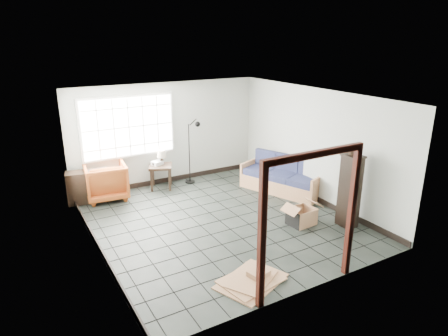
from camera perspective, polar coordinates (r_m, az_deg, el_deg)
ground at (r=8.44m, az=-0.64°, el=-7.54°), size 5.50×5.50×0.00m
room_shell at (r=7.88m, az=-0.79°, el=3.59°), size 5.02×5.52×2.61m
window_panel at (r=9.94m, az=-13.49°, el=5.75°), size 2.32×0.08×1.52m
doorway_trim at (r=5.87m, az=12.35°, el=-5.28°), size 1.80×0.08×2.20m
futon_sofa at (r=10.00m, az=8.45°, el=-1.48°), size 1.46×2.16×0.89m
armchair at (r=9.79m, az=-16.54°, el=-1.56°), size 1.02×0.97×0.95m
side_table at (r=10.15m, az=-9.04°, el=-0.17°), size 0.73×0.73×0.61m
table_lamp at (r=10.12m, az=-8.92°, el=1.92°), size 0.31×0.31×0.36m
projector at (r=10.14m, az=-9.51°, el=0.72°), size 0.32×0.28×0.10m
floor_lamp at (r=10.38m, az=-4.37°, el=2.72°), size 0.52×0.34×1.68m
console_shelf at (r=9.75m, az=-18.73°, el=-2.50°), size 1.02×0.55×0.75m
tall_shelf at (r=8.33m, az=17.51°, el=-3.09°), size 0.32×0.41×1.50m
pot at (r=8.12m, az=17.91°, el=2.25°), size 0.21×0.21×0.12m
open_box at (r=8.39m, az=11.01°, el=-6.78°), size 0.87×0.47×0.48m
cardboard_pile at (r=6.55m, az=4.05°, el=-15.58°), size 1.27×1.10×0.16m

